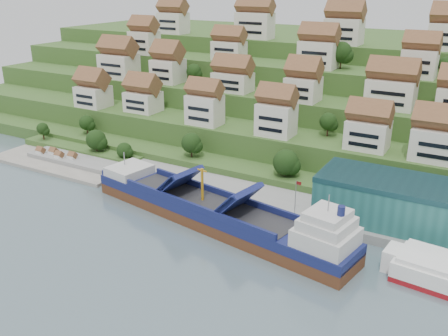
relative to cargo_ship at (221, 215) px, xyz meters
The scene contains 9 objects.
ground 5.37m from the cargo_ship, behind, with size 300.00×300.00×0.00m, color slate.
quay 22.12m from the cargo_ship, 45.08° to the left, with size 180.00×14.00×2.20m, color gray.
pebble_beach 63.74m from the cargo_ship, 168.58° to the left, with size 45.00×20.00×1.00m, color gray.
hillside 104.54m from the cargo_ship, 92.44° to the left, with size 260.00×128.00×31.00m.
hillside_village 65.11m from the cargo_ship, 93.44° to the left, with size 153.18×61.89×29.59m.
hillside_trees 48.42m from the cargo_ship, 102.10° to the left, with size 141.65×62.58×31.17m.
flagpole 17.75m from the cargo_ship, 37.79° to the left, with size 1.28×0.16×8.00m.
beach_huts 65.43m from the cargo_ship, behind, with size 14.40×3.70×2.20m.
cargo_ship is the anchor object (origin of this frame).
Camera 1 is at (55.32, -87.99, 53.22)m, focal length 40.00 mm.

